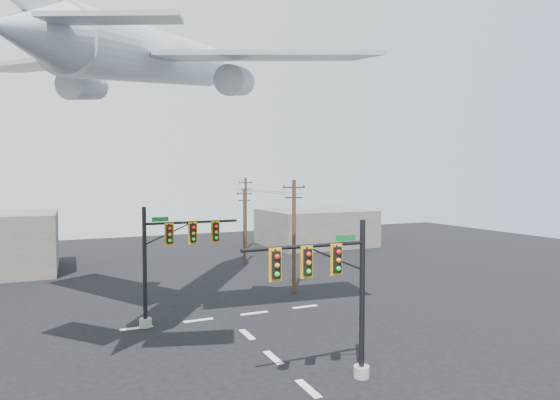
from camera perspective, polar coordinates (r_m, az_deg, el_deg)
name	(u,v)px	position (r m, az deg, el deg)	size (l,w,h in m)	color
ground	(308,389)	(22.80, 3.45, -21.98)	(120.00, 120.00, 0.00)	black
lane_markings	(264,349)	(27.27, -2.00, -17.70)	(14.00, 21.20, 0.01)	silver
signal_mast_near	(335,293)	(22.01, 6.78, -11.20)	(6.45, 0.83, 7.56)	gray
signal_mast_far	(169,258)	(31.26, -13.37, -6.95)	(6.52, 0.85, 7.70)	gray
utility_pole_a	(294,234)	(38.57, 1.71, -4.17)	(1.85, 0.56, 9.35)	#46321E
utility_pole_b	(244,224)	(52.17, -4.37, -2.97)	(1.64, 0.61, 8.32)	#46321E
utility_pole_c	(246,212)	(62.33, -4.20, -1.46)	(1.95, 0.32, 9.52)	#46321E
power_lines	(256,190)	(50.03, -2.98, 1.23)	(6.21, 23.99, 0.10)	black
airliner	(158,58)	(32.55, -14.66, 16.35)	(24.95, 27.41, 8.25)	silver
building_right	(315,227)	(66.73, 4.30, -3.32)	(14.00, 12.00, 5.00)	slate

